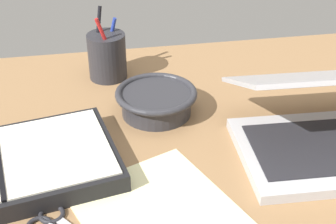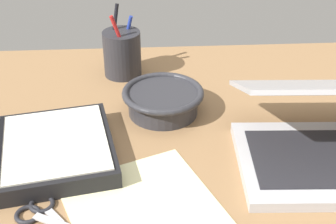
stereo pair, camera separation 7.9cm
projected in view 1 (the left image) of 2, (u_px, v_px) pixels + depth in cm
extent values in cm
cube|color=#936D47|center=(193.00, 175.00, 77.45)|extent=(140.00, 100.00, 2.00)
cube|color=#B7B7BC|center=(336.00, 149.00, 80.54)|extent=(34.47, 23.03, 1.80)
cube|color=#B7B7BC|center=(332.00, 77.00, 80.17)|extent=(34.40, 21.44, 9.60)
cube|color=silver|center=(332.00, 79.00, 79.91)|extent=(31.62, 19.16, 8.28)
cylinder|color=#2D2D33|center=(156.00, 103.00, 90.93)|extent=(13.52, 13.52, 4.42)
torus|color=#2D2D33|center=(156.00, 93.00, 89.76)|extent=(15.91, 15.91, 1.27)
cylinder|color=#28282D|center=(107.00, 56.00, 102.35)|extent=(8.32, 8.32, 10.10)
cylinder|color=black|center=(97.00, 40.00, 101.52)|extent=(3.13, 3.71, 14.51)
cylinder|color=#233899|center=(110.00, 43.00, 103.15)|extent=(3.75, 1.93, 12.11)
cylinder|color=#B21E1E|center=(109.00, 48.00, 98.92)|extent=(4.95, 1.41, 13.69)
cube|color=black|center=(1.00, 170.00, 74.55)|extent=(40.03, 28.14, 3.14)
cube|color=silver|center=(56.00, 149.00, 76.34)|extent=(20.39, 22.45, 0.30)
torus|color=#232328|center=(52.00, 214.00, 67.93)|extent=(3.90, 3.90, 0.70)
cube|color=#F4EFB2|center=(169.00, 223.00, 66.71)|extent=(30.47, 34.57, 0.16)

